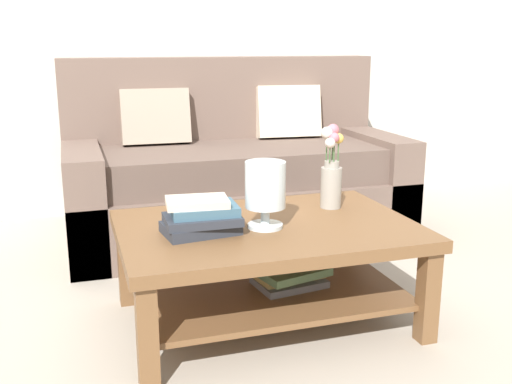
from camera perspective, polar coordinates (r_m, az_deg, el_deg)
ground_plane at (r=2.91m, az=0.85°, el=-9.23°), size 10.00×10.00×0.00m
back_wall at (r=4.27m, az=-6.39°, el=16.72°), size 6.40×0.12×2.70m
couch at (r=3.62m, az=-2.08°, el=1.55°), size 1.97×0.90×1.06m
coffee_table at (r=2.49m, az=1.18°, el=-5.68°), size 1.20×0.82×0.43m
book_stack_main at (r=2.33m, az=-5.24°, el=-2.37°), size 0.30×0.22×0.14m
glass_hurricane_vase at (r=2.36m, az=0.90°, el=0.40°), size 0.16×0.16×0.27m
flower_pitcher at (r=2.68m, az=7.19°, el=1.80°), size 0.10×0.10×0.37m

